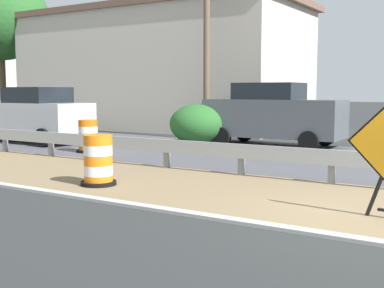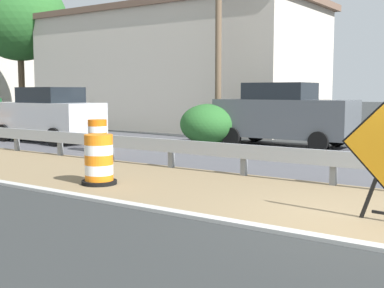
# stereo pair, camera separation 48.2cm
# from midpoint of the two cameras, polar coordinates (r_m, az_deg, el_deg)

# --- Properties ---
(curb_near_edge) EXTENTS (0.20, 120.00, 0.11)m
(curb_near_edge) POSITION_cam_midpoint_polar(r_m,az_deg,el_deg) (6.66, 17.36, -10.65)
(curb_near_edge) COLOR #ADADA8
(curb_near_edge) RESTS_ON ground
(guardrail_median) EXTENTS (0.18, 40.78, 0.71)m
(guardrail_median) POSITION_cam_midpoint_polar(r_m,az_deg,el_deg) (10.79, 9.04, -1.32)
(guardrail_median) COLOR #999EA3
(guardrail_median) RESTS_ON ground
(traffic_barrel_nearest) EXTENTS (0.71, 0.71, 1.01)m
(traffic_barrel_nearest) POSITION_cam_midpoint_polar(r_m,az_deg,el_deg) (10.29, -11.89, -2.08)
(traffic_barrel_nearest) COLOR orange
(traffic_barrel_nearest) RESTS_ON ground
(traffic_barrel_close) EXTENTS (0.73, 0.73, 1.00)m
(traffic_barrel_close) POSITION_cam_midpoint_polar(r_m,az_deg,el_deg) (15.86, -12.53, 0.70)
(traffic_barrel_close) COLOR orange
(traffic_barrel_close) RESTS_ON ground
(car_trailing_near_lane) EXTENTS (2.16, 4.68, 2.16)m
(car_trailing_near_lane) POSITION_cam_midpoint_polar(r_m,az_deg,el_deg) (17.43, 8.41, 3.33)
(car_trailing_near_lane) COLOR #4C5156
(car_trailing_near_lane) RESTS_ON ground
(car_distant_b) EXTENTS (2.07, 4.46, 2.01)m
(car_distant_b) POSITION_cam_midpoint_polar(r_m,az_deg,el_deg) (19.25, -18.00, 3.14)
(car_distant_b) COLOR silver
(car_distant_b) RESTS_ON ground
(roadside_shop_near) EXTENTS (6.87, 14.76, 5.97)m
(roadside_shop_near) POSITION_cam_midpoint_polar(r_m,az_deg,el_deg) (26.13, -4.08, 8.48)
(roadside_shop_near) COLOR beige
(roadside_shop_near) RESTS_ON ground
(utility_pole_near) EXTENTS (0.24, 1.80, 8.45)m
(utility_pole_near) POSITION_cam_midpoint_polar(r_m,az_deg,el_deg) (19.55, 0.95, 13.40)
(utility_pole_near) COLOR brown
(utility_pole_near) RESTS_ON ground
(bush_roadside) EXTENTS (2.02, 2.02, 1.43)m
(bush_roadside) POSITION_cam_midpoint_polar(r_m,az_deg,el_deg) (17.83, -0.09, 2.28)
(bush_roadside) COLOR #286028
(bush_roadside) RESTS_ON ground
(tree_roadside) EXTENTS (5.37, 5.37, 8.44)m
(tree_roadside) POSITION_cam_midpoint_polar(r_m,az_deg,el_deg) (31.29, -21.32, 13.22)
(tree_roadside) COLOR brown
(tree_roadside) RESTS_ON ground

